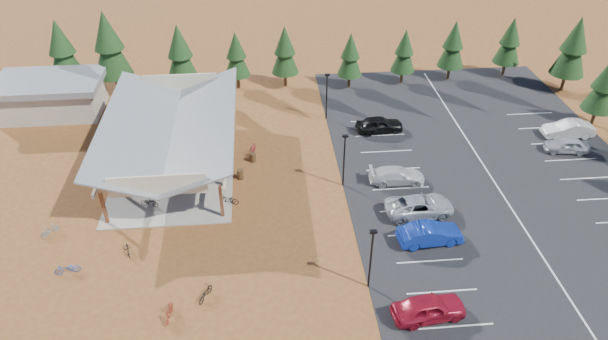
# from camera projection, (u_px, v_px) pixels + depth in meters

# --- Properties ---
(ground) EXTENTS (140.00, 140.00, 0.00)m
(ground) POSITION_uv_depth(u_px,v_px,m) (288.00, 202.00, 45.77)
(ground) COLOR brown
(ground) RESTS_ON ground
(asphalt_lot) EXTENTS (27.00, 44.00, 0.04)m
(asphalt_lot) POSITION_uv_depth(u_px,v_px,m) (487.00, 171.00, 49.58)
(asphalt_lot) COLOR black
(asphalt_lot) RESTS_ON ground
(concrete_pad) EXTENTS (10.60, 18.60, 0.10)m
(concrete_pad) POSITION_uv_depth(u_px,v_px,m) (177.00, 162.00, 50.73)
(concrete_pad) COLOR gray
(concrete_pad) RESTS_ON ground
(bike_pavilion) EXTENTS (11.65, 19.40, 4.97)m
(bike_pavilion) POSITION_uv_depth(u_px,v_px,m) (171.00, 127.00, 48.57)
(bike_pavilion) COLOR brown
(bike_pavilion) RESTS_ON concrete_pad
(outbuilding) EXTENTS (11.00, 7.00, 3.90)m
(outbuilding) POSITION_uv_depth(u_px,v_px,m) (51.00, 95.00, 57.56)
(outbuilding) COLOR #ADA593
(outbuilding) RESTS_ON ground
(lamp_post_0) EXTENTS (0.50, 0.25, 5.14)m
(lamp_post_0) POSITION_uv_depth(u_px,v_px,m) (371.00, 255.00, 36.26)
(lamp_post_0) COLOR black
(lamp_post_0) RESTS_ON ground
(lamp_post_1) EXTENTS (0.50, 0.25, 5.14)m
(lamp_post_1) POSITION_uv_depth(u_px,v_px,m) (344.00, 157.00, 46.07)
(lamp_post_1) COLOR black
(lamp_post_1) RESTS_ON ground
(lamp_post_2) EXTENTS (0.50, 0.25, 5.14)m
(lamp_post_2) POSITION_uv_depth(u_px,v_px,m) (327.00, 93.00, 55.89)
(lamp_post_2) COLOR black
(lamp_post_2) RESTS_ON ground
(trash_bin_0) EXTENTS (0.60, 0.60, 0.90)m
(trash_bin_0) POSITION_uv_depth(u_px,v_px,m) (240.00, 174.00, 48.35)
(trash_bin_0) COLOR #442E18
(trash_bin_0) RESTS_ON ground
(trash_bin_1) EXTENTS (0.60, 0.60, 0.90)m
(trash_bin_1) POSITION_uv_depth(u_px,v_px,m) (253.00, 157.00, 50.60)
(trash_bin_1) COLOR #442E18
(trash_bin_1) RESTS_ON ground
(pine_0) EXTENTS (3.72, 3.72, 8.67)m
(pine_0) POSITION_uv_depth(u_px,v_px,m) (62.00, 49.00, 59.56)
(pine_0) COLOR #382314
(pine_0) RESTS_ON ground
(pine_1) EXTENTS (4.14, 4.14, 9.65)m
(pine_1) POSITION_uv_depth(u_px,v_px,m) (109.00, 44.00, 59.10)
(pine_1) COLOR #382314
(pine_1) RESTS_ON ground
(pine_2) EXTENTS (3.54, 3.54, 8.26)m
(pine_2) POSITION_uv_depth(u_px,v_px,m) (180.00, 53.00, 59.37)
(pine_2) COLOR #382314
(pine_2) RESTS_ON ground
(pine_3) EXTENTS (2.93, 2.93, 6.82)m
(pine_3) POSITION_uv_depth(u_px,v_px,m) (236.00, 54.00, 61.22)
(pine_3) COLOR #382314
(pine_3) RESTS_ON ground
(pine_4) EXTENTS (3.14, 3.14, 7.31)m
(pine_4) POSITION_uv_depth(u_px,v_px,m) (285.00, 50.00, 61.45)
(pine_4) COLOR #382314
(pine_4) RESTS_ON ground
(pine_5) EXTENTS (2.84, 2.84, 6.62)m
(pine_5) POSITION_uv_depth(u_px,v_px,m) (350.00, 55.00, 61.43)
(pine_5) COLOR #382314
(pine_5) RESTS_ON ground
(pine_6) EXTENTS (2.82, 2.82, 6.58)m
(pine_6) POSITION_uv_depth(u_px,v_px,m) (404.00, 51.00, 62.44)
(pine_6) COLOR #382314
(pine_6) RESTS_ON ground
(pine_7) EXTENTS (3.11, 3.11, 7.25)m
(pine_7) POSITION_uv_depth(u_px,v_px,m) (453.00, 44.00, 63.00)
(pine_7) COLOR #382314
(pine_7) RESTS_ON ground
(pine_8) EXTENTS (3.13, 3.13, 7.29)m
(pine_8) POSITION_uv_depth(u_px,v_px,m) (510.00, 41.00, 63.83)
(pine_8) COLOR #382314
(pine_8) RESTS_ON ground
(pine_12) EXTENTS (3.18, 3.18, 7.42)m
(pine_12) POSITION_uv_depth(u_px,v_px,m) (605.00, 85.00, 53.97)
(pine_12) COLOR #382314
(pine_12) RESTS_ON ground
(pine_13) EXTENTS (3.77, 3.77, 8.78)m
(pine_13) POSITION_uv_depth(u_px,v_px,m) (574.00, 47.00, 59.96)
(pine_13) COLOR #382314
(pine_13) RESTS_ON ground
(bike_0) EXTENTS (1.63, 0.96, 0.81)m
(bike_0) POSITION_uv_depth(u_px,v_px,m) (149.00, 202.00, 44.93)
(bike_0) COLOR black
(bike_0) RESTS_ON concrete_pad
(bike_1) EXTENTS (1.78, 0.58, 1.06)m
(bike_1) POSITION_uv_depth(u_px,v_px,m) (131.00, 176.00, 47.88)
(bike_1) COLOR gray
(bike_1) RESTS_ON concrete_pad
(bike_2) EXTENTS (1.59, 0.58, 0.83)m
(bike_2) POSITION_uv_depth(u_px,v_px,m) (158.00, 152.00, 51.30)
(bike_2) COLOR navy
(bike_2) RESTS_ON concrete_pad
(bike_3) EXTENTS (1.58, 0.57, 0.93)m
(bike_3) POSITION_uv_depth(u_px,v_px,m) (156.00, 124.00, 55.41)
(bike_3) COLOR maroon
(bike_3) RESTS_ON concrete_pad
(bike_4) EXTENTS (1.54, 0.58, 0.80)m
(bike_4) POSITION_uv_depth(u_px,v_px,m) (182.00, 189.00, 46.44)
(bike_4) COLOR black
(bike_4) RESTS_ON concrete_pad
(bike_5) EXTENTS (1.63, 0.75, 0.95)m
(bike_5) POSITION_uv_depth(u_px,v_px,m) (187.00, 175.00, 48.02)
(bike_5) COLOR gray
(bike_5) RESTS_ON concrete_pad
(bike_6) EXTENTS (1.96, 0.94, 0.99)m
(bike_6) POSITION_uv_depth(u_px,v_px,m) (213.00, 146.00, 52.03)
(bike_6) COLOR navy
(bike_6) RESTS_ON concrete_pad
(bike_7) EXTENTS (1.61, 0.70, 0.94)m
(bike_7) POSITION_uv_depth(u_px,v_px,m) (192.00, 133.00, 54.01)
(bike_7) COLOR maroon
(bike_7) RESTS_ON concrete_pad
(bike_8) EXTENTS (0.95, 1.61, 0.80)m
(bike_8) POSITION_uv_depth(u_px,v_px,m) (128.00, 249.00, 40.50)
(bike_8) COLOR black
(bike_8) RESTS_ON ground
(bike_9) EXTENTS (1.40, 1.44, 0.94)m
(bike_9) POSITION_uv_depth(u_px,v_px,m) (50.00, 230.00, 42.15)
(bike_9) COLOR gray
(bike_9) RESTS_ON ground
(bike_10) EXTENTS (1.84, 0.94, 0.92)m
(bike_10) POSITION_uv_depth(u_px,v_px,m) (67.00, 269.00, 38.72)
(bike_10) COLOR #214A9B
(bike_10) RESTS_ON ground
(bike_11) EXTENTS (0.74, 1.86, 1.09)m
(bike_11) POSITION_uv_depth(u_px,v_px,m) (169.00, 312.00, 35.39)
(bike_11) COLOR maroon
(bike_11) RESTS_ON ground
(bike_12) EXTENTS (1.28, 1.78, 0.89)m
(bike_12) POSITION_uv_depth(u_px,v_px,m) (205.00, 293.00, 36.84)
(bike_12) COLOR black
(bike_12) RESTS_ON ground
(bike_15) EXTENTS (1.05, 1.81, 1.05)m
(bike_15) POSITION_uv_depth(u_px,v_px,m) (253.00, 150.00, 51.57)
(bike_15) COLOR maroon
(bike_15) RESTS_ON ground
(bike_16) EXTENTS (1.81, 1.12, 0.90)m
(bike_16) POSITION_uv_depth(u_px,v_px,m) (229.00, 199.00, 45.35)
(bike_16) COLOR black
(bike_16) RESTS_ON ground
(car_0) EXTENTS (5.09, 2.58, 1.66)m
(car_0) POSITION_uv_depth(u_px,v_px,m) (429.00, 308.00, 35.25)
(car_0) COLOR maroon
(car_0) RESTS_ON asphalt_lot
(car_1) EXTENTS (5.08, 2.10, 1.63)m
(car_1) POSITION_uv_depth(u_px,v_px,m) (430.00, 234.00, 41.17)
(car_1) COLOR navy
(car_1) RESTS_ON asphalt_lot
(car_2) EXTENTS (5.80, 3.00, 1.56)m
(car_2) POSITION_uv_depth(u_px,v_px,m) (420.00, 206.00, 44.01)
(car_2) COLOR #A2A6AA
(car_2) RESTS_ON asphalt_lot
(car_3) EXTENTS (5.01, 2.28, 1.42)m
(car_3) POSITION_uv_depth(u_px,v_px,m) (397.00, 175.00, 47.70)
(car_3) COLOR silver
(car_3) RESTS_ON asphalt_lot
(car_4) EXTENTS (4.86, 2.22, 1.62)m
(car_4) POSITION_uv_depth(u_px,v_px,m) (380.00, 124.00, 54.85)
(car_4) COLOR black
(car_4) RESTS_ON asphalt_lot
(car_8) EXTENTS (4.36, 2.34, 1.41)m
(car_8) POSITION_uv_depth(u_px,v_px,m) (567.00, 145.00, 51.81)
(car_8) COLOR #AAACB2
(car_8) RESTS_ON asphalt_lot
(car_9) EXTENTS (5.00, 1.85, 1.63)m
(car_9) POSITION_uv_depth(u_px,v_px,m) (568.00, 129.00, 54.07)
(car_9) COLOR silver
(car_9) RESTS_ON asphalt_lot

